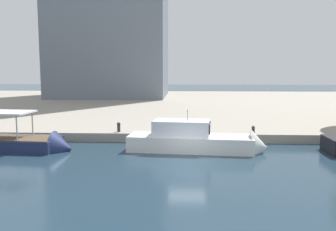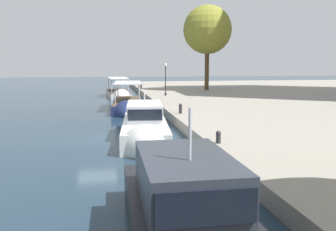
# 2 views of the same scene
# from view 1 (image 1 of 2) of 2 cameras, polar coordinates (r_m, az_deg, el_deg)

# --- Properties ---
(ground_plane) EXTENTS (220.00, 220.00, 0.00)m
(ground_plane) POSITION_cam_1_polar(r_m,az_deg,el_deg) (25.64, 2.89, -6.82)
(ground_plane) COLOR #1E3342
(dock_promenade) EXTENTS (120.00, 55.00, 0.75)m
(dock_promenade) POSITION_cam_1_polar(r_m,az_deg,el_deg) (58.62, 2.90, 1.58)
(dock_promenade) COLOR gray
(dock_promenade) RESTS_ON ground_plane
(tour_boat_1) EXTENTS (12.24, 3.80, 4.06)m
(tour_boat_1) POSITION_cam_1_polar(r_m,az_deg,el_deg) (31.73, -23.86, -4.12)
(tour_boat_1) COLOR navy
(tour_boat_1) RESTS_ON ground_plane
(motor_yacht_2) EXTENTS (10.48, 3.64, 4.00)m
(motor_yacht_2) POSITION_cam_1_polar(r_m,az_deg,el_deg) (28.47, 4.65, -3.96)
(motor_yacht_2) COLOR silver
(motor_yacht_2) RESTS_ON ground_plane
(mooring_bollard_0) EXTENTS (0.30, 0.30, 0.84)m
(mooring_bollard_0) POSITION_cam_1_polar(r_m,az_deg,el_deg) (32.55, -7.44, -1.68)
(mooring_bollard_0) COLOR #2D2D33
(mooring_bollard_0) RESTS_ON dock_promenade
(mooring_bollard_1) EXTENTS (0.28, 0.28, 0.67)m
(mooring_bollard_1) POSITION_cam_1_polar(r_m,az_deg,el_deg) (32.17, 12.73, -2.07)
(mooring_bollard_1) COLOR #2D2D33
(mooring_bollard_1) RESTS_ON dock_promenade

